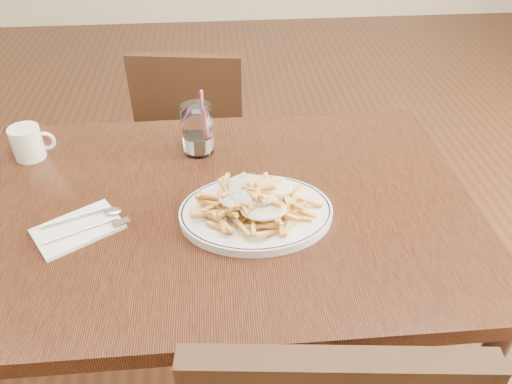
{
  "coord_description": "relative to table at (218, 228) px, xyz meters",
  "views": [
    {
      "loc": [
        0.01,
        -0.91,
        1.48
      ],
      "look_at": [
        0.09,
        -0.06,
        0.82
      ],
      "focal_mm": 35.0,
      "sensor_mm": 36.0,
      "label": 1
    }
  ],
  "objects": [
    {
      "name": "cutlery",
      "position": [
        -0.3,
        -0.06,
        0.09
      ],
      "size": [
        0.2,
        0.15,
        0.01
      ],
      "color": "silver",
      "rests_on": "napkin"
    },
    {
      "name": "napkin",
      "position": [
        -0.3,
        -0.07,
        0.08
      ],
      "size": [
        0.21,
        0.19,
        0.01
      ],
      "primitive_type": "cube",
      "rotation": [
        0.0,
        0.0,
        0.57
      ],
      "color": "white",
      "rests_on": "table"
    },
    {
      "name": "water_glass",
      "position": [
        -0.04,
        0.23,
        0.14
      ],
      "size": [
        0.08,
        0.08,
        0.18
      ],
      "color": "white",
      "rests_on": "table"
    },
    {
      "name": "floor",
      "position": [
        0.0,
        0.0,
        -0.67
      ],
      "size": [
        7.0,
        7.0,
        0.0
      ],
      "primitive_type": "plane",
      "color": "black",
      "rests_on": "ground"
    },
    {
      "name": "fries_plate",
      "position": [
        0.09,
        -0.06,
        0.09
      ],
      "size": [
        0.37,
        0.33,
        0.02
      ],
      "color": "white",
      "rests_on": "table"
    },
    {
      "name": "table",
      "position": [
        0.0,
        0.0,
        0.0
      ],
      "size": [
        1.2,
        0.8,
        0.75
      ],
      "color": "black",
      "rests_on": "ground"
    },
    {
      "name": "chair_far",
      "position": [
        -0.08,
        0.77,
        -0.2
      ],
      "size": [
        0.44,
        0.44,
        0.84
      ],
      "color": "black",
      "rests_on": "ground"
    },
    {
      "name": "coffee_mug",
      "position": [
        -0.48,
        0.24,
        0.12
      ],
      "size": [
        0.11,
        0.08,
        0.09
      ],
      "color": "white",
      "rests_on": "table"
    },
    {
      "name": "loaded_fries",
      "position": [
        0.09,
        -0.06,
        0.14
      ],
      "size": [
        0.28,
        0.25,
        0.07
      ],
      "color": "gold",
      "rests_on": "fries_plate"
    }
  ]
}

